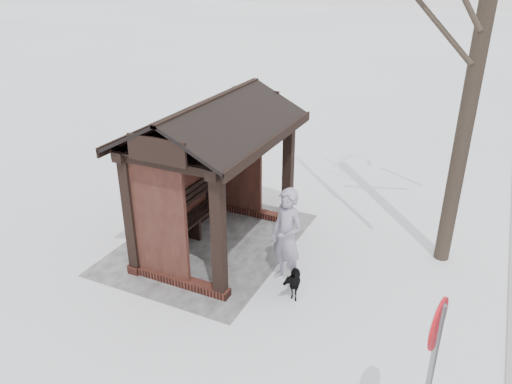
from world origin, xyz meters
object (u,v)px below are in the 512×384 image
Objects in this scene: dog at (292,280)px; road_sign at (434,349)px; bus_shelter at (208,145)px; pedestrian at (287,237)px.

dog is 0.29× the size of road_sign.
road_sign is at bearing 55.26° from bus_shelter.
bus_shelter is at bearing -171.85° from pedestrian.
pedestrian is 3.88m from road_sign.
dog is 3.67m from road_sign.
pedestrian is at bearing -125.35° from road_sign.
dog is (0.33, 0.25, -0.64)m from pedestrian.
pedestrian is 0.81× the size of road_sign.
road_sign is at bearing -64.10° from dog.
dog is at bearing 67.63° from bus_shelter.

